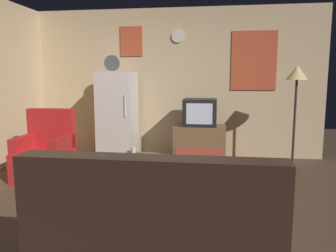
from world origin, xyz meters
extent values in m
plane|color=#4C3828|center=(0.00, 0.00, 0.00)|extent=(12.00, 12.00, 0.00)
cube|color=#D1B284|center=(0.00, 2.45, 1.30)|extent=(5.20, 0.10, 2.60)
cube|color=#C64C2D|center=(1.39, 2.39, 1.69)|extent=(0.76, 0.02, 1.00)
cube|color=#C64C2D|center=(-0.76, 2.39, 2.04)|extent=(0.40, 0.02, 0.52)
cylinder|color=silver|center=(0.08, 2.39, 2.11)|extent=(0.22, 0.03, 0.22)
cube|color=silver|center=(-0.92, 1.98, 0.75)|extent=(0.60, 0.60, 1.50)
cylinder|color=silver|center=(-0.70, 1.68, 0.95)|extent=(0.02, 0.02, 0.36)
cylinder|color=#4C4C51|center=(-0.97, 1.90, 1.64)|extent=(0.26, 0.04, 0.26)
cube|color=brown|center=(0.51, 1.92, 0.31)|extent=(0.84, 0.52, 0.62)
cube|color=#AD4733|center=(0.51, 1.66, 0.22)|extent=(0.76, 0.01, 0.15)
cube|color=black|center=(0.50, 1.92, 0.84)|extent=(0.54, 0.50, 0.44)
cube|color=silver|center=(0.50, 1.67, 0.84)|extent=(0.41, 0.01, 0.33)
cylinder|color=#332D28|center=(1.94, 1.67, 0.01)|extent=(0.24, 0.24, 0.02)
cylinder|color=#332D28|center=(1.94, 1.67, 0.70)|extent=(0.04, 0.04, 1.40)
cone|color=#F2D18C|center=(1.94, 1.67, 1.48)|extent=(0.32, 0.32, 0.22)
cylinder|color=brown|center=(-0.10, 0.18, 0.02)|extent=(0.72, 0.72, 0.04)
cylinder|color=brown|center=(-0.10, 0.18, 0.23)|extent=(0.24, 0.24, 0.42)
cylinder|color=brown|center=(-0.10, 0.18, 0.44)|extent=(0.72, 0.72, 0.04)
cylinder|color=silver|center=(-0.17, 0.12, 0.54)|extent=(0.05, 0.05, 0.15)
cylinder|color=silver|center=(-0.12, -0.06, 0.51)|extent=(0.08, 0.08, 0.09)
cylinder|color=tan|center=(-0.23, 0.17, 0.51)|extent=(0.08, 0.08, 0.09)
cube|color=black|center=(-0.18, 0.22, 0.48)|extent=(0.15, 0.10, 0.02)
cube|color=red|center=(-1.59, 0.68, 0.20)|extent=(0.68, 0.68, 0.40)
cube|color=red|center=(-1.59, 0.94, 0.68)|extent=(0.68, 0.16, 0.56)
cube|color=red|center=(-1.87, 0.68, 0.50)|extent=(0.12, 0.60, 0.20)
cube|color=red|center=(-1.31, 0.68, 0.50)|extent=(0.12, 0.60, 0.20)
cube|color=black|center=(0.36, -1.27, 0.20)|extent=(1.70, 0.80, 0.40)
cube|color=black|center=(0.36, -1.57, 0.66)|extent=(1.70, 0.20, 0.52)
cube|color=#7899A4|center=(1.22, 1.73, 0.01)|extent=(0.20, 0.13, 0.02)
cube|color=#696ABA|center=(1.22, 1.73, 0.03)|extent=(0.19, 0.12, 0.02)
cube|color=tan|center=(1.22, 1.73, 0.06)|extent=(0.21, 0.13, 0.03)
cube|color=#357ABF|center=(1.22, 1.73, 0.08)|extent=(0.21, 0.18, 0.02)
camera|label=1|loc=(0.77, -3.54, 1.41)|focal=35.62mm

